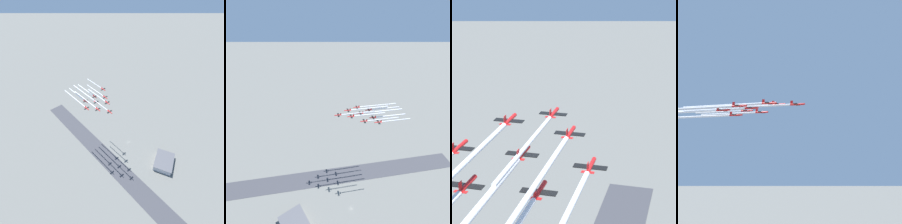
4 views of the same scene
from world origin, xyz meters
TOP-DOWN VIEW (x-y plane):
  - jet_0 at (-50.00, 14.94)m, footprint 7.68×7.87m
  - jet_1 at (-37.35, 23.65)m, footprint 7.68×7.87m
  - jet_2 at (-51.47, 30.22)m, footprint 7.68×7.87m
  - jet_3 at (-24.70, 32.36)m, footprint 7.68×7.87m
  - jet_4 at (-38.82, 38.94)m, footprint 7.68×7.87m
  - jet_5 at (-52.94, 45.51)m, footprint 7.68×7.87m
  - jet_6 at (-12.05, 41.07)m, footprint 7.68×7.87m
  - jet_7 at (-26.17, 47.65)m, footprint 7.68×7.87m
  - jet_8 at (-40.29, 54.23)m, footprint 7.68×7.87m
  - smoke_trail_0 at (-39.90, 36.61)m, footprint 18.01×37.10m
  - smoke_trail_1 at (-28.04, 43.63)m, footprint 16.54×33.76m
  - smoke_trail_2 at (-39.88, 55.10)m, footprint 21.15×43.58m
  - smoke_trail_3 at (-15.26, 52.62)m, footprint 16.68×34.27m
  - smoke_trail_4 at (-26.84, 64.65)m, footprint 22.06×45.31m
  - smoke_trail_5 at (-41.07, 70.99)m, footprint 21.70×44.77m
  - smoke_trail_6 at (-3.44, 59.56)m, footprint 14.98×30.71m
  - smoke_trail_7 at (-16.85, 67.65)m, footprint 16.64×33.85m
  - smoke_trail_8 at (-31.01, 74.15)m, footprint 16.44×33.63m

SIDE VIEW (x-z plane):
  - smoke_trail_7 at x=-16.85m, z-range 108.73..109.96m
  - jet_7 at x=-26.17m, z-range 108.04..110.73m
  - smoke_trail_8 at x=-31.01m, z-range 109.34..110.43m
  - jet_8 at x=-40.29m, z-range 108.58..111.27m
  - smoke_trail_5 at x=-41.07m, z-range 109.71..110.89m
  - jet_5 at x=-52.94m, z-range 108.99..111.68m
  - smoke_trail_3 at x=-15.26m, z-range 111.11..112.13m
  - jet_3 at x=-24.70m, z-range 110.31..113.00m
  - smoke_trail_4 at x=-26.84m, z-range 111.01..112.34m
  - jet_4 at x=-38.82m, z-range 110.37..113.06m
  - smoke_trail_2 at x=-39.88m, z-range 111.81..113.00m
  - jet_2 at x=-51.47m, z-range 111.10..113.79m
  - smoke_trail_0 at x=-39.90m, z-range 111.94..112.96m
  - jet_0 at x=-50.00m, z-range 111.14..113.83m
  - smoke_trail_6 at x=-3.44m, z-range 113.83..114.77m
  - jet_6 at x=-12.05m, z-range 112.99..115.69m
  - smoke_trail_1 at x=-28.04m, z-range 113.86..115.01m
  - jet_1 at x=-37.35m, z-range 113.13..115.82m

